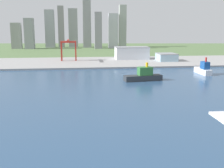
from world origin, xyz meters
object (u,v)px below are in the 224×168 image
port_crane_red (68,45)px  container_barge (144,76)px  warehouse_annex (167,57)px  ferry_boat (203,69)px  warehouse_main (132,53)px

port_crane_red → container_barge: bearing=-63.4°
container_barge → warehouse_annex: bearing=64.6°
container_barge → port_crane_red: (-89.61, 178.68, 23.02)m
ferry_boat → warehouse_main: size_ratio=0.60×
ferry_boat → container_barge: bearing=-158.0°
ferry_boat → port_crane_red: bearing=140.8°
container_barge → warehouse_annex: 177.11m
ferry_boat → warehouse_annex: ferry_boat is taller
container_barge → warehouse_main: size_ratio=0.75×
container_barge → port_crane_red: 201.21m
warehouse_annex → ferry_boat: bearing=-85.3°
ferry_boat → port_crane_red: port_crane_red is taller
port_crane_red → warehouse_main: port_crane_red is taller
ferry_boat → warehouse_main: warehouse_main is taller
port_crane_red → warehouse_main: (111.65, 15.46, -15.45)m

